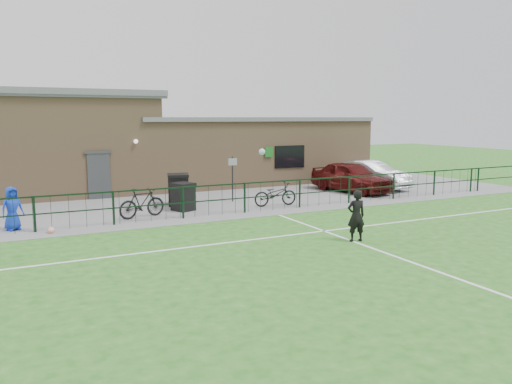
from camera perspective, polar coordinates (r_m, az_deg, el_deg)
name	(u,v)px	position (r m, az deg, el deg)	size (l,w,h in m)	color
ground	(349,273)	(12.31, 10.56, -9.11)	(90.00, 90.00, 0.00)	#245E1B
paving_strip	(177,195)	(24.20, -9.00, -0.35)	(34.00, 13.00, 0.02)	slate
pitch_line_touch	(223,216)	(18.91, -3.79, -2.76)	(28.00, 0.10, 0.01)	white
pitch_line_mid	(270,237)	(15.56, 1.65, -5.22)	(28.00, 0.10, 0.01)	white
pitch_line_perp	(412,262)	(13.56, 17.39, -7.68)	(0.10, 16.00, 0.01)	white
perimeter_fence	(221,200)	(18.99, -4.04, -0.89)	(28.00, 0.10, 1.20)	black
wheelie_bin_left	(178,191)	(21.28, -8.88, 0.16)	(0.82, 0.93, 1.24)	black
wheelie_bin_right	(183,198)	(20.04, -8.33, -0.66)	(0.68, 0.77, 1.03)	black
sign_post	(232,179)	(21.92, -2.70, 1.49)	(0.06, 0.06, 2.00)	black
car_maroon	(351,177)	(25.26, 10.81, 1.72)	(1.78, 4.42, 1.51)	#490D0D
car_silver	(371,175)	(26.79, 12.96, 1.95)	(1.51, 4.34, 1.43)	#B7B9C0
bicycle_d	(142,203)	(18.89, -12.91, -1.23)	(0.52, 1.83, 1.10)	black
bicycle_e	(275,194)	(20.89, 2.21, -0.26)	(0.65, 1.88, 0.99)	black
spectator_child	(12,208)	(18.19, -26.10, -1.70)	(0.71, 0.46, 1.45)	#1334BA
goalkeeper_kick	(353,213)	(15.28, 11.01, -2.43)	(1.79, 3.88, 2.64)	black
ball_ground	(51,230)	(17.34, -22.40, -4.06)	(0.23, 0.23, 0.23)	white
clubhouse	(142,146)	(26.61, -12.89, 5.13)	(24.25, 5.40, 4.96)	#9D7B58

